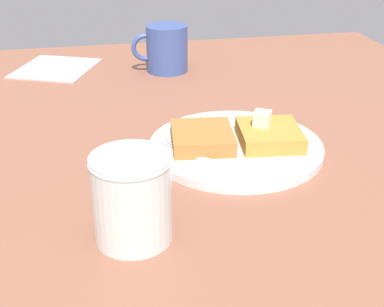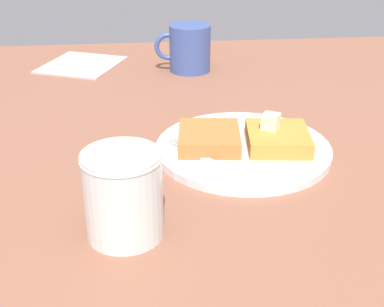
% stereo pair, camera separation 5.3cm
% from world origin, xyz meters
% --- Properties ---
extents(table_surface, '(0.96, 0.96, 0.02)m').
position_xyz_m(table_surface, '(0.00, 0.00, 0.01)').
color(table_surface, '#8E5842').
rests_on(table_surface, ground).
extents(plate, '(0.23, 0.23, 0.01)m').
position_xyz_m(plate, '(-0.02, 0.09, 0.03)').
color(plate, silver).
rests_on(plate, table_surface).
extents(toast_slice_left, '(0.09, 0.10, 0.02)m').
position_xyz_m(toast_slice_left, '(-0.06, 0.10, 0.04)').
color(toast_slice_left, '#BB8635').
rests_on(toast_slice_left, plate).
extents(toast_slice_middle, '(0.09, 0.10, 0.02)m').
position_xyz_m(toast_slice_middle, '(0.03, 0.09, 0.04)').
color(toast_slice_middle, '#AB6D33').
rests_on(toast_slice_middle, plate).
extents(butter_pat_primary, '(0.03, 0.03, 0.02)m').
position_xyz_m(butter_pat_primary, '(-0.05, 0.09, 0.06)').
color(butter_pat_primary, '#F9ECC9').
rests_on(butter_pat_primary, toast_slice_left).
extents(fork, '(0.11, 0.14, 0.00)m').
position_xyz_m(fork, '(0.04, 0.13, 0.03)').
color(fork, silver).
rests_on(fork, plate).
extents(syrup_jar, '(0.08, 0.08, 0.09)m').
position_xyz_m(syrup_jar, '(0.14, 0.26, 0.06)').
color(syrup_jar, '#391908').
rests_on(syrup_jar, table_surface).
extents(napkin, '(0.18, 0.19, 0.00)m').
position_xyz_m(napkin, '(0.23, -0.32, 0.02)').
color(napkin, beige).
rests_on(napkin, table_surface).
extents(coffee_mug, '(0.11, 0.08, 0.09)m').
position_xyz_m(coffee_mug, '(0.02, -0.27, 0.06)').
color(coffee_mug, '#3B5295').
rests_on(coffee_mug, table_surface).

